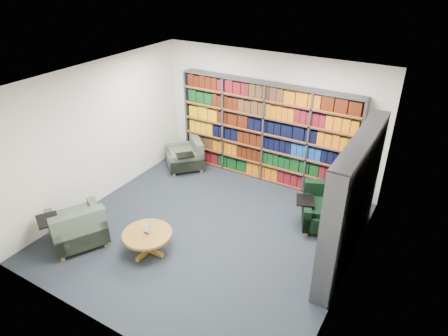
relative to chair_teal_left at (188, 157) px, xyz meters
The scene contains 7 objects.
room_shell 2.78m from the chair_teal_left, 46.72° to the right, with size 5.02×5.02×2.82m.
bookshelf_back 1.99m from the chair_teal_left, 15.58° to the left, with size 4.00×0.28×2.20m.
bookshelf_right 4.35m from the chair_teal_left, 17.06° to the right, with size 0.28×2.50×2.20m.
chair_teal_left is the anchor object (origin of this frame).
chair_green_right 3.55m from the chair_teal_left, ahead, with size 1.13×1.09×0.77m.
chair_teal_front 3.30m from the chair_teal_left, 89.64° to the right, with size 1.20×1.20×0.81m.
coffee_table 3.08m from the chair_teal_left, 67.35° to the right, with size 0.83×0.83×0.59m.
Camera 1 is at (3.28, -4.94, 4.55)m, focal length 32.00 mm.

